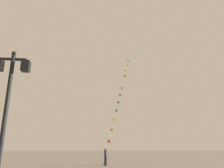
# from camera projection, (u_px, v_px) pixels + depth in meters

# --- Properties ---
(ground_plane) EXTENTS (160.00, 160.00, 0.00)m
(ground_plane) POSITION_uv_depth(u_px,v_px,m) (75.00, 166.00, 19.65)
(ground_plane) COLOR gray
(twin_lantern_lamp_post) EXTENTS (1.21, 0.28, 5.10)m
(twin_lantern_lamp_post) POSITION_uv_depth(u_px,v_px,m) (8.00, 94.00, 7.34)
(twin_lantern_lamp_post) COLOR black
(twin_lantern_lamp_post) RESTS_ON ground_plane
(kite_train) EXTENTS (5.42, 13.03, 17.11)m
(kite_train) POSITION_uv_depth(u_px,v_px,m) (120.00, 95.00, 30.72)
(kite_train) COLOR brown
(kite_train) RESTS_ON ground_plane
(kite_flyer) EXTENTS (0.35, 0.63, 1.71)m
(kite_flyer) POSITION_uv_depth(u_px,v_px,m) (106.00, 156.00, 20.79)
(kite_flyer) COLOR #1E1E2D
(kite_flyer) RESTS_ON ground_plane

